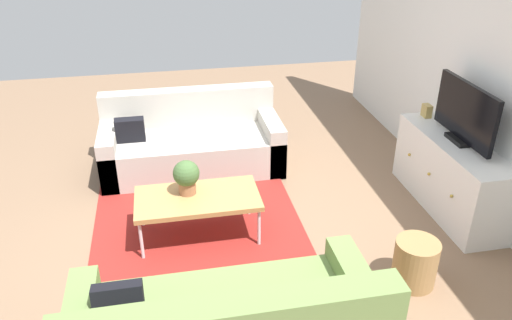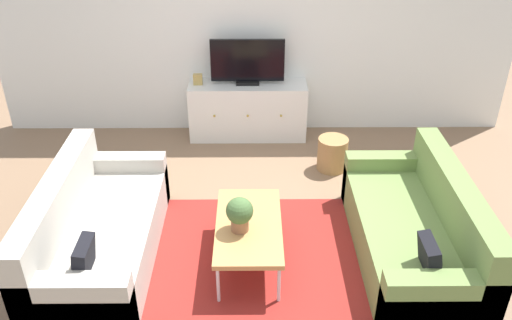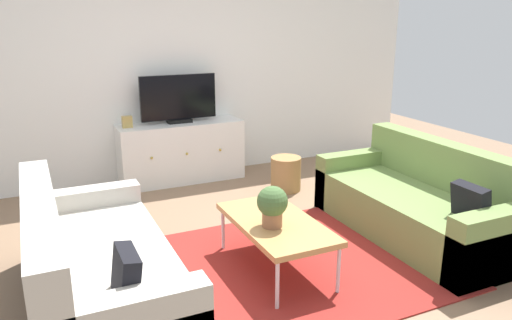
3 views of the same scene
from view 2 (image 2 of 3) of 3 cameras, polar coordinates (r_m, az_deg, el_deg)
ground_plane at (r=4.96m, az=0.03°, el=-9.61°), size 10.00×10.00×0.00m
wall_back at (r=6.61m, az=-0.14°, el=14.24°), size 6.40×0.12×2.70m
area_rug at (r=4.84m, az=0.04°, el=-10.69°), size 2.50×1.90×0.01m
couch_left_side at (r=4.91m, az=-17.16°, el=-7.62°), size 0.89×1.93×0.82m
couch_right_side at (r=4.93m, az=17.18°, el=-7.46°), size 0.89×1.93×0.82m
coffee_table at (r=4.60m, az=-0.79°, el=-7.18°), size 0.57×1.08×0.41m
potted_plant at (r=4.42m, az=-1.77°, el=-5.71°), size 0.23×0.23×0.31m
tv_console at (r=6.70m, az=-0.88°, el=5.34°), size 1.45×0.47×0.71m
flat_screen_tv at (r=6.47m, az=-0.92°, el=10.46°), size 0.89×0.16×0.56m
mantel_clock at (r=6.56m, az=-6.26°, el=8.61°), size 0.11×0.07×0.13m
wicker_basket at (r=6.10m, az=8.20°, el=0.66°), size 0.34×0.34×0.38m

